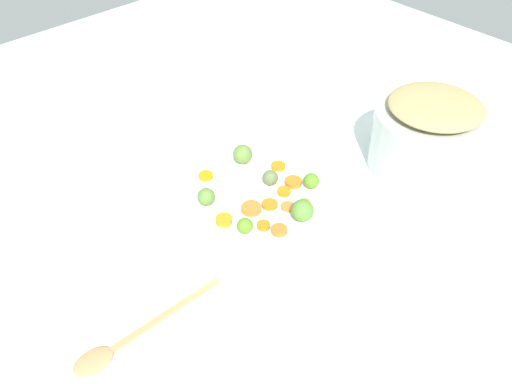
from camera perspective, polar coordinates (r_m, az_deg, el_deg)
tabletop at (r=1.19m, az=0.09°, el=-5.07°), size 2.40×2.40×0.02m
serving_bowl_carrots at (r=1.19m, az=0.00°, el=-1.89°), size 0.29×0.29×0.08m
metal_pot at (r=1.38m, az=16.50°, el=4.88°), size 0.26×0.26×0.15m
stuffing_mound at (r=1.34m, az=17.22°, el=8.04°), size 0.21×0.21×0.03m
carrot_slice_0 at (r=1.08m, az=2.28°, el=-3.75°), size 0.04×0.04×0.01m
carrot_slice_1 at (r=1.13m, az=3.12°, el=-1.44°), size 0.04×0.04×0.01m
carrot_slice_2 at (r=1.09m, az=0.73°, el=-3.29°), size 0.03×0.03×0.01m
carrot_slice_3 at (r=1.19m, az=3.67°, el=0.97°), size 0.05×0.05×0.01m
carrot_slice_4 at (r=1.16m, az=2.65°, el=0.13°), size 0.04×0.04×0.01m
carrot_slice_5 at (r=1.14m, az=4.77°, el=-1.13°), size 0.03×0.03×0.01m
carrot_slice_6 at (r=1.10m, az=-3.17°, el=-2.76°), size 0.04×0.04×0.01m
carrot_slice_7 at (r=1.12m, az=-0.47°, el=-1.62°), size 0.05×0.05×0.01m
carrot_slice_8 at (r=1.21m, az=-4.93°, el=1.59°), size 0.04×0.04×0.01m
carrot_slice_9 at (r=1.13m, az=1.35°, el=-1.23°), size 0.04×0.04×0.01m
carrot_slice_10 at (r=1.23m, az=2.19°, el=2.55°), size 0.04×0.04×0.01m
brussels_sprout_0 at (r=1.23m, az=-1.31°, el=3.73°), size 0.04×0.04×0.04m
brussels_sprout_1 at (r=1.07m, az=-1.09°, el=-3.32°), size 0.03×0.03×0.03m
brussels_sprout_2 at (r=1.13m, az=-4.89°, el=-0.46°), size 0.04×0.04×0.04m
brussels_sprout_3 at (r=1.18m, az=1.42°, el=1.41°), size 0.03×0.03×0.03m
brussels_sprout_4 at (r=1.17m, az=5.44°, el=1.10°), size 0.03×0.03×0.03m
brussels_sprout_5 at (r=1.10m, az=4.56°, el=-1.82°), size 0.04×0.04×0.04m
wooden_spoon at (r=1.04m, az=-13.30°, el=-14.39°), size 0.05×0.30×0.01m
dish_towel at (r=0.99m, az=6.79°, el=-17.63°), size 0.16×0.15×0.01m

